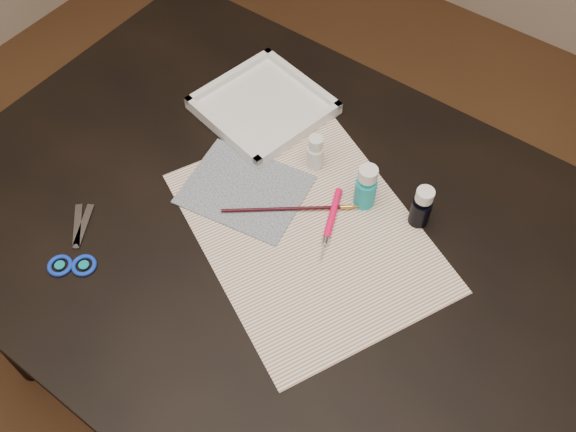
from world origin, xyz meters
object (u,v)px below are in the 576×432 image
Objects in this scene: canvas at (245,190)px; paint_bottle_navy at (422,207)px; scissors at (74,240)px; paint_bottle_cyan at (366,187)px; paint_bottle_white at (315,152)px; palette_tray at (263,105)px; paper at (308,231)px.

paint_bottle_navy reaches higher than canvas.
paint_bottle_cyan is at bearing -88.24° from scissors.
paint_bottle_white is 0.86× the size of paint_bottle_navy.
paint_bottle_white is at bearing 61.37° from canvas.
scissors is at bearing -99.32° from palette_tray.
paper is 2.83× the size of scissors.
scissors is 0.74× the size of palette_tray.
scissors is (-0.37, -0.37, -0.04)m from paint_bottle_cyan.
paint_bottle_cyan reaches higher than palette_tray.
palette_tray is (-0.25, 0.19, 0.01)m from paper.
paper is at bearing -1.70° from canvas.
paper is at bearing -94.54° from scissors.
paint_bottle_white is 0.18m from palette_tray.
paint_bottle_cyan reaches higher than canvas.
canvas is 2.45× the size of paint_bottle_navy.
paint_bottle_navy reaches higher than palette_tray.
scissors is (-0.47, -0.40, -0.04)m from paint_bottle_navy.
paint_bottle_white reaches higher than canvas.
palette_tray is at bearing -53.20° from scissors.
paint_bottle_white is 0.80× the size of paint_bottle_cyan.
paint_bottle_navy is 0.39× the size of palette_tray.
paper is at bearing -112.41° from paint_bottle_cyan.
paint_bottle_navy is at bearing 24.00° from canvas.
palette_tray is at bearing 142.42° from paper.
paint_bottle_navy is 0.61m from scissors.
scissors is (-0.17, -0.27, 0.00)m from canvas.
palette_tray is at bearing 165.25° from paint_bottle_cyan.
paint_bottle_white is 0.45× the size of scissors.
canvas is 0.32m from scissors.
canvas is 1.28× the size of scissors.
canvas is at bearing -61.80° from palette_tray.
paint_bottle_white is at bearing 120.42° from paper.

